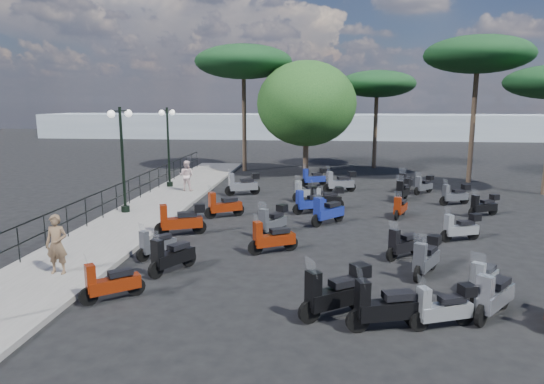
# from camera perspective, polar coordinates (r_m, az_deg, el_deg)

# --- Properties ---
(ground) EXTENTS (120.00, 120.00, 0.00)m
(ground) POSITION_cam_1_polar(r_m,az_deg,el_deg) (18.09, 2.80, -4.66)
(ground) COLOR black
(ground) RESTS_ON ground
(sidewalk) EXTENTS (3.00, 30.00, 0.15)m
(sidewalk) POSITION_cam_1_polar(r_m,az_deg,el_deg) (22.22, -13.76, -1.84)
(sidewalk) COLOR #63605E
(sidewalk) RESTS_ON ground
(railing) EXTENTS (0.04, 26.04, 1.10)m
(railing) POSITION_cam_1_polar(r_m,az_deg,el_deg) (22.35, -17.17, 0.21)
(railing) COLOR black
(railing) RESTS_ON sidewalk
(lamp_post_1) EXTENTS (0.64, 1.24, 4.38)m
(lamp_post_1) POSITION_cam_1_polar(r_m,az_deg,el_deg) (21.03, -17.21, 4.41)
(lamp_post_1) COLOR black
(lamp_post_1) RESTS_ON sidewalk
(lamp_post_2) EXTENTS (0.58, 1.22, 4.27)m
(lamp_post_2) POSITION_cam_1_polar(r_m,az_deg,el_deg) (26.83, -12.12, 5.79)
(lamp_post_2) COLOR black
(lamp_post_2) RESTS_ON sidewalk
(woman) EXTENTS (0.61, 0.40, 1.64)m
(woman) POSITION_cam_1_polar(r_m,az_deg,el_deg) (14.41, -24.00, -5.64)
(woman) COLOR brown
(woman) RESTS_ON sidewalk
(pedestrian_far) EXTENTS (0.85, 0.71, 1.58)m
(pedestrian_far) POSITION_cam_1_polar(r_m,az_deg,el_deg) (25.56, -10.03, 1.91)
(pedestrian_far) COLOR beige
(pedestrian_far) RESTS_ON sidewalk
(scooter_0) EXTENTS (1.31, 1.07, 1.27)m
(scooter_0) POSITION_cam_1_polar(r_m,az_deg,el_deg) (12.56, -18.45, -10.17)
(scooter_0) COLOR black
(scooter_0) RESTS_ON ground
(scooter_1) EXTENTS (1.01, 1.53, 1.37)m
(scooter_1) POSITION_cam_1_polar(r_m,az_deg,el_deg) (14.04, -11.73, -7.44)
(scooter_1) COLOR black
(scooter_1) RESTS_ON ground
(scooter_2) EXTENTS (0.97, 1.25, 1.18)m
(scooter_2) POSITION_cam_1_polar(r_m,az_deg,el_deg) (15.45, -13.44, -6.07)
(scooter_2) COLOR black
(scooter_2) RESTS_ON ground
(scooter_3) EXTENTS (1.77, 0.95, 1.48)m
(scooter_3) POSITION_cam_1_polar(r_m,az_deg,el_deg) (17.71, -10.66, -3.30)
(scooter_3) COLOR black
(scooter_3) RESTS_ON ground
(scooter_4) EXTENTS (1.53, 1.07, 1.39)m
(scooter_4) POSITION_cam_1_polar(r_m,az_deg,el_deg) (20.18, -5.72, -1.65)
(scooter_4) COLOR black
(scooter_4) RESTS_ON ground
(scooter_5) EXTENTS (1.75, 0.96, 1.47)m
(scooter_5) POSITION_cam_1_polar(r_m,az_deg,el_deg) (24.78, -3.44, 0.88)
(scooter_5) COLOR black
(scooter_5) RESTS_ON ground
(scooter_6) EXTENTS (1.64, 1.21, 1.49)m
(scooter_6) POSITION_cam_1_polar(r_m,az_deg,el_deg) (11.16, 7.53, -11.71)
(scooter_6) COLOR black
(scooter_6) RESTS_ON ground
(scooter_7) EXTENTS (1.55, 0.97, 1.36)m
(scooter_7) POSITION_cam_1_polar(r_m,az_deg,el_deg) (15.46, 0.01, -5.52)
(scooter_7) COLOR black
(scooter_7) RESTS_ON ground
(scooter_8) EXTENTS (1.01, 1.54, 1.35)m
(scooter_8) POSITION_cam_1_polar(r_m,az_deg,el_deg) (17.49, 0.07, -3.46)
(scooter_8) COLOR black
(scooter_8) RESTS_ON ground
(scooter_9) EXTENTS (1.30, 1.46, 1.47)m
(scooter_9) POSITION_cam_1_polar(r_m,az_deg,el_deg) (19.05, 6.54, -2.34)
(scooter_9) COLOR black
(scooter_9) RESTS_ON ground
(scooter_10) EXTENTS (1.40, 1.02, 1.30)m
(scooter_10) POSITION_cam_1_polar(r_m,az_deg,el_deg) (23.44, 4.08, 0.03)
(scooter_10) COLOR black
(scooter_10) RESTS_ON ground
(scooter_11) EXTENTS (1.51, 0.89, 1.29)m
(scooter_11) POSITION_cam_1_polar(r_m,az_deg,el_deg) (27.51, 4.96, 1.70)
(scooter_11) COLOR black
(scooter_11) RESTS_ON ground
(scooter_12) EXTENTS (1.48, 0.76, 1.23)m
(scooter_12) POSITION_cam_1_polar(r_m,az_deg,el_deg) (11.21, 19.56, -12.71)
(scooter_12) COLOR black
(scooter_12) RESTS_ON ground
(scooter_13) EXTENTS (1.78, 0.78, 1.45)m
(scooter_13) POSITION_cam_1_polar(r_m,az_deg,el_deg) (10.77, 13.20, -13.10)
(scooter_13) COLOR black
(scooter_13) RESTS_ON ground
(scooter_14) EXTENTS (1.25, 1.12, 1.26)m
(scooter_14) POSITION_cam_1_polar(r_m,az_deg,el_deg) (15.51, 15.24, -5.99)
(scooter_14) COLOR black
(scooter_14) RESTS_ON ground
(scooter_15) EXTENTS (1.69, 0.65, 1.35)m
(scooter_15) POSITION_cam_1_polar(r_m,az_deg,el_deg) (21.58, 6.33, -0.78)
(scooter_15) COLOR black
(scooter_15) RESTS_ON ground
(scooter_16) EXTENTS (1.50, 0.98, 1.34)m
(scooter_16) POSITION_cam_1_polar(r_m,az_deg,el_deg) (20.83, 4.43, -1.29)
(scooter_16) COLOR black
(scooter_16) RESTS_ON ground
(scooter_17) EXTENTS (1.75, 0.91, 1.46)m
(scooter_17) POSITION_cam_1_polar(r_m,az_deg,el_deg) (25.71, 8.01, 1.14)
(scooter_17) COLOR black
(scooter_17) RESTS_ON ground
(scooter_18) EXTENTS (1.24, 1.47, 1.44)m
(scooter_18) POSITION_cam_1_polar(r_m,az_deg,el_deg) (12.09, 24.59, -11.13)
(scooter_18) COLOR black
(scooter_18) RESTS_ON ground
(scooter_20) EXTENTS (1.02, 1.53, 1.35)m
(scooter_20) POSITION_cam_1_polar(r_m,az_deg,el_deg) (14.18, 17.71, -7.41)
(scooter_20) COLOR black
(scooter_20) RESTS_ON ground
(scooter_21) EXTENTS (0.76, 1.43, 1.20)m
(scooter_21) POSITION_cam_1_polar(r_m,az_deg,el_deg) (20.75, 14.84, -1.81)
(scooter_21) COLOR black
(scooter_21) RESTS_ON ground
(scooter_22) EXTENTS (0.90, 1.59, 1.34)m
(scooter_22) POSITION_cam_1_polar(r_m,az_deg,el_deg) (24.22, 15.14, 0.17)
(scooter_22) COLOR black
(scooter_22) RESTS_ON ground
(scooter_23) EXTENTS (1.17, 1.18, 1.20)m
(scooter_23) POSITION_cam_1_polar(r_m,az_deg,el_deg) (26.34, 17.42, 0.77)
(scooter_23) COLOR black
(scooter_23) RESTS_ON ground
(scooter_24) EXTENTS (1.02, 1.39, 1.29)m
(scooter_24) POSITION_cam_1_polar(r_m,az_deg,el_deg) (13.19, 23.60, -9.48)
(scooter_24) COLOR black
(scooter_24) RESTS_ON ground
(scooter_25) EXTENTS (1.47, 0.78, 1.23)m
(scooter_25) POSITION_cam_1_polar(r_m,az_deg,el_deg) (17.98, 21.34, -3.96)
(scooter_25) COLOR black
(scooter_25) RESTS_ON ground
(scooter_26) EXTENTS (1.39, 0.83, 1.19)m
(scooter_26) POSITION_cam_1_polar(r_m,az_deg,el_deg) (22.15, 23.66, -1.49)
(scooter_26) COLOR black
(scooter_26) RESTS_ON ground
(scooter_27) EXTENTS (1.48, 0.80, 1.24)m
(scooter_27) POSITION_cam_1_polar(r_m,az_deg,el_deg) (24.03, 20.73, -0.33)
(scooter_27) COLOR black
(scooter_27) RESTS_ON ground
(scooter_28) EXTENTS (0.92, 1.55, 1.34)m
(scooter_28) POSITION_cam_1_polar(r_m,az_deg,el_deg) (26.65, 15.40, 1.01)
(scooter_28) COLOR black
(scooter_28) RESTS_ON ground
(broadleaf_tree) EXTENTS (6.33, 6.33, 7.26)m
(broadleaf_tree) POSITION_cam_1_polar(r_m,az_deg,el_deg) (31.24, 4.06, 10.31)
(broadleaf_tree) COLOR #38281E
(broadleaf_tree) RESTS_ON ground
(pine_0) EXTENTS (5.35, 5.35, 6.84)m
(pine_0) POSITION_cam_1_polar(r_m,az_deg,el_deg) (35.25, 12.26, 12.28)
(pine_0) COLOR #38281E
(pine_0) RESTS_ON ground
(pine_1) EXTENTS (6.05, 6.05, 8.39)m
(pine_1) POSITION_cam_1_polar(r_m,az_deg,el_deg) (30.75, 23.08, 14.61)
(pine_1) COLOR #38281E
(pine_1) RESTS_ON ground
(pine_2) EXTENTS (6.46, 6.46, 8.42)m
(pine_2) POSITION_cam_1_polar(r_m,az_deg,el_deg) (33.22, -3.37, 15.01)
(pine_2) COLOR #38281E
(pine_2) RESTS_ON ground
(distant_hills) EXTENTS (70.00, 8.00, 3.00)m
(distant_hills) POSITION_cam_1_polar(r_m,az_deg,el_deg) (62.51, 5.03, 7.71)
(distant_hills) COLOR gray
(distant_hills) RESTS_ON ground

